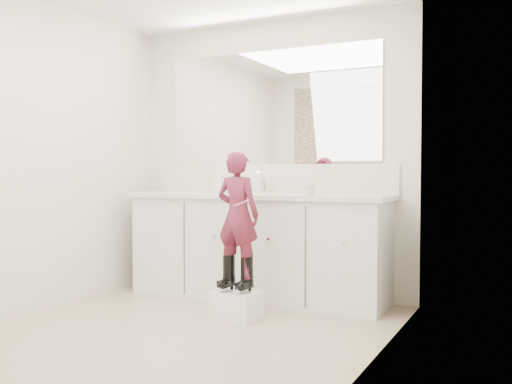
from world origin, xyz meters
The scene contains 16 objects.
floor centered at (0.00, 0.00, 0.00)m, with size 3.00×3.00×0.00m, color #968362.
wall_back centered at (0.00, 1.50, 1.20)m, with size 2.60×2.60×0.00m, color beige.
wall_left centered at (-1.30, 0.00, 1.20)m, with size 3.00×3.00×0.00m, color beige.
wall_right centered at (1.30, 0.00, 1.20)m, with size 3.00×3.00×0.00m, color beige.
vanity_cabinet centered at (0.00, 1.23, 0.42)m, with size 2.20×0.55×0.85m, color silver.
countertop centered at (0.00, 1.21, 0.87)m, with size 2.28×0.58×0.04m, color beige.
backsplash centered at (0.00, 1.49, 1.02)m, with size 2.28×0.03×0.25m, color beige.
mirror centered at (0.00, 1.49, 1.64)m, with size 2.00×0.02×1.00m, color white.
faucet centered at (0.00, 1.38, 0.94)m, with size 0.08×0.08×0.10m, color silver.
cup centered at (0.48, 1.21, 0.93)m, with size 0.09×0.09×0.08m, color #BFB299.
soap_bottle centered at (-0.36, 1.22, 0.99)m, with size 0.09×0.10×0.21m, color silver.
step_stool centered at (0.17, 0.55, 0.10)m, with size 0.31×0.26×0.20m, color white.
boot_left centered at (0.09, 0.57, 0.33)m, with size 0.10×0.17×0.26m, color black, non-canonical shape.
boot_right centered at (0.24, 0.57, 0.33)m, with size 0.10×0.17×0.26m, color black, non-canonical shape.
toddler centered at (0.17, 0.57, 0.76)m, with size 0.34×0.22×0.92m, color #9A2F4C.
toothbrush centered at (0.24, 0.49, 0.85)m, with size 0.01×0.01×0.14m, color #DB55A5.
Camera 1 is at (2.13, -3.08, 1.07)m, focal length 40.00 mm.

